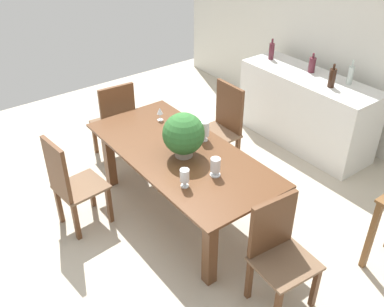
{
  "coord_description": "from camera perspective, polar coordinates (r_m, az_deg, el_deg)",
  "views": [
    {
      "loc": [
        2.89,
        -2.06,
        3.03
      ],
      "look_at": [
        0.05,
        0.07,
        0.72
      ],
      "focal_mm": 40.69,
      "sensor_mm": 36.0,
      "label": 1
    }
  ],
  "objects": [
    {
      "name": "chair_head_end",
      "position": [
        5.27,
        -9.95,
        4.48
      ],
      "size": [
        0.46,
        0.49,
        1.01
      ],
      "rotation": [
        0.0,
        0.0,
        -1.64
      ],
      "color": "brown",
      "rests_on": "ground"
    },
    {
      "name": "dining_table",
      "position": [
        4.27,
        -1.56,
        -1.37
      ],
      "size": [
        2.09,
        0.98,
        0.76
      ],
      "color": "brown",
      "rests_on": "ground"
    },
    {
      "name": "back_wall",
      "position": [
        5.75,
        20.9,
        13.4
      ],
      "size": [
        6.4,
        0.1,
        2.6
      ],
      "primitive_type": "cube",
      "color": "silver",
      "rests_on": "ground"
    },
    {
      "name": "chair_foot_end",
      "position": [
        3.58,
        11.19,
        -11.98
      ],
      "size": [
        0.46,
        0.51,
        0.96
      ],
      "rotation": [
        0.0,
        0.0,
        1.49
      ],
      "color": "brown",
      "rests_on": "ground"
    },
    {
      "name": "crystal_vase_left",
      "position": [
        3.82,
        3.09,
        -1.63
      ],
      "size": [
        0.1,
        0.1,
        0.18
      ],
      "color": "silver",
      "rests_on": "dining_table"
    },
    {
      "name": "crystal_vase_right",
      "position": [
        3.68,
        -0.97,
        -3.03
      ],
      "size": [
        0.08,
        0.08,
        0.17
      ],
      "color": "silver",
      "rests_on": "dining_table"
    },
    {
      "name": "wine_bottle_clear",
      "position": [
        5.3,
        17.89,
        9.43
      ],
      "size": [
        0.08,
        0.08,
        0.28
      ],
      "color": "black",
      "rests_on": "kitchen_counter"
    },
    {
      "name": "wine_bottle_tall",
      "position": [
        5.46,
        20.06,
        9.67
      ],
      "size": [
        0.06,
        0.06,
        0.29
      ],
      "color": "#B2BFB7",
      "rests_on": "kitchen_counter"
    },
    {
      "name": "kitchen_counter",
      "position": [
        5.78,
        14.6,
        5.55
      ],
      "size": [
        1.8,
        0.63,
        0.93
      ],
      "primitive_type": "cube",
      "color": "silver",
      "rests_on": "ground"
    },
    {
      "name": "wine_bottle_green",
      "position": [
        5.67,
        15.46,
        11.15
      ],
      "size": [
        0.08,
        0.08,
        0.24
      ],
      "color": "#511E28",
      "rests_on": "kitchen_counter"
    },
    {
      "name": "ground_plane",
      "position": [
        4.66,
        -1.05,
        -7.49
      ],
      "size": [
        7.04,
        7.04,
        0.0
      ],
      "primitive_type": "plane",
      "color": "#BCB29E"
    },
    {
      "name": "chair_far_left",
      "position": [
        5.12,
        4.14,
        4.1
      ],
      "size": [
        0.48,
        0.41,
        1.02
      ],
      "rotation": [
        0.0,
        0.0,
        -0.01
      ],
      "color": "brown",
      "rests_on": "ground"
    },
    {
      "name": "flower_centerpiece",
      "position": [
        4.02,
        -1.1,
        2.52
      ],
      "size": [
        0.4,
        0.4,
        0.44
      ],
      "color": "gray",
      "rests_on": "dining_table"
    },
    {
      "name": "chair_near_left",
      "position": [
        4.3,
        -15.75,
        -3.64
      ],
      "size": [
        0.45,
        0.49,
        1.03
      ],
      "rotation": [
        0.0,
        0.0,
        3.24
      ],
      "color": "brown",
      "rests_on": "ground"
    },
    {
      "name": "crystal_vase_center_near",
      "position": [
        4.31,
        1.6,
        3.21
      ],
      "size": [
        0.1,
        0.1,
        0.21
      ],
      "color": "silver",
      "rests_on": "dining_table"
    },
    {
      "name": "wine_bottle_amber",
      "position": [
        5.98,
        10.38,
        13.1
      ],
      "size": [
        0.07,
        0.07,
        0.27
      ],
      "color": "#511E28",
      "rests_on": "kitchen_counter"
    },
    {
      "name": "wine_glass",
      "position": [
        4.7,
        -4.23,
        5.51
      ],
      "size": [
        0.06,
        0.06,
        0.15
      ],
      "color": "silver",
      "rests_on": "dining_table"
    }
  ]
}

